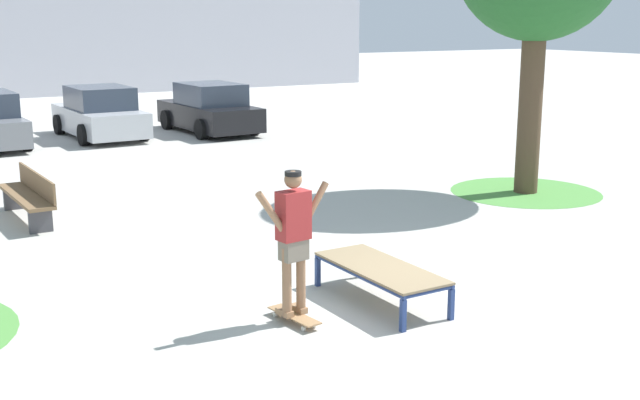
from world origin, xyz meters
The scene contains 8 objects.
ground_plane centered at (0.00, 0.00, 0.00)m, with size 120.00×120.00×0.00m, color #B7B5AD.
skate_box centered at (-0.52, 0.21, 0.41)m, with size 0.81×1.92×0.46m.
skateboard centered at (-1.76, 0.14, 0.08)m, with size 0.31×0.82×0.09m.
skater centered at (-1.76, 0.15, 1.07)m, with size 1.00×0.32×1.69m.
grass_patch_near_right centered at (5.62, 4.05, 0.00)m, with size 2.99×2.99×0.01m, color #519342.
car_silver centered at (0.18, 15.81, 0.69)m, with size 2.04×4.26×1.50m.
car_black centered at (3.39, 15.28, 0.69)m, with size 2.07×4.28×1.50m.
park_bench centered at (-3.49, 6.67, 0.45)m, with size 0.55×2.42×0.83m.
Camera 1 is at (-5.85, -7.56, 3.45)m, focal length 44.91 mm.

